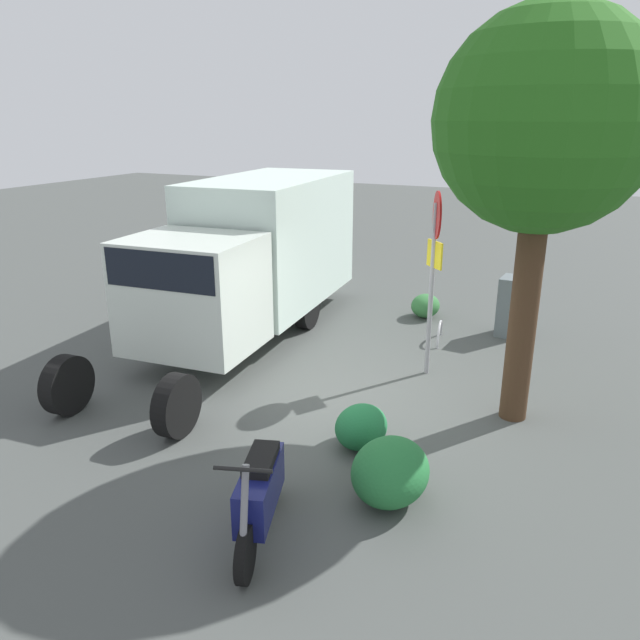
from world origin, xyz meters
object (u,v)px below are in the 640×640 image
object	(u,v)px
bike_rack_hoop	(439,341)
stop_sign	(434,255)
motorcycle	(260,492)
utility_cabinet	(510,306)
street_tree	(545,125)
box_truck_near	(253,252)

from	to	relation	value
bike_rack_hoop	stop_sign	bearing A→B (deg)	6.91
motorcycle	utility_cabinet	world-z (taller)	utility_cabinet
stop_sign	street_tree	bearing A→B (deg)	56.71
motorcycle	stop_sign	xyz separation A→B (m)	(-4.93, 0.46, 1.56)
stop_sign	utility_cabinet	bearing A→B (deg)	159.39
stop_sign	bike_rack_hoop	size ratio (longest dim) A/B	3.66
box_truck_near	stop_sign	xyz separation A→B (m)	(0.66, 3.82, 0.42)
box_truck_near	street_tree	world-z (taller)	street_tree
box_truck_near	stop_sign	bearing A→B (deg)	76.18
street_tree	box_truck_near	bearing A→B (deg)	-107.44
bike_rack_hoop	box_truck_near	bearing A→B (deg)	-75.33
street_tree	utility_cabinet	distance (m)	5.09
stop_sign	utility_cabinet	size ratio (longest dim) A/B	2.59
motorcycle	stop_sign	world-z (taller)	stop_sign
utility_cabinet	stop_sign	bearing A→B (deg)	-20.61
stop_sign	street_tree	world-z (taller)	street_tree
stop_sign	bike_rack_hoop	world-z (taller)	stop_sign
box_truck_near	bike_rack_hoop	distance (m)	4.10
box_truck_near	utility_cabinet	bearing A→B (deg)	107.89
box_truck_near	utility_cabinet	distance (m)	5.28
bike_rack_hoop	street_tree	bearing A→B (deg)	33.81
box_truck_near	motorcycle	size ratio (longest dim) A/B	4.53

